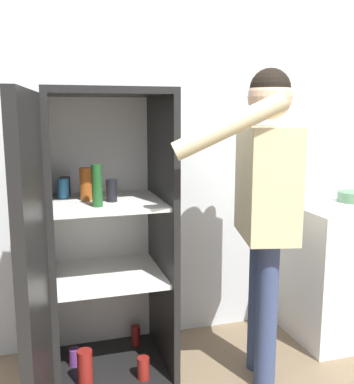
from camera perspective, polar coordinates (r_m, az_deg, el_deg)
name	(u,v)px	position (r m, az deg, el deg)	size (l,w,h in m)	color
wall_back	(130,148)	(2.88, -6.00, 5.52)	(7.00, 0.06, 2.55)	silver
refrigerator	(94,244)	(2.47, -10.52, -6.48)	(0.77, 1.29, 1.63)	black
person	(265,190)	(2.44, 11.08, 0.26)	(0.76, 0.60, 1.73)	#384770
counter	(343,270)	(3.29, 20.33, -9.22)	(0.72, 0.61, 0.90)	white
bowl	(354,197)	(3.29, 21.54, -0.57)	(0.22, 0.22, 0.07)	#517F5B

